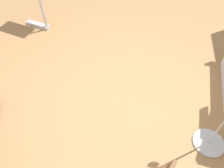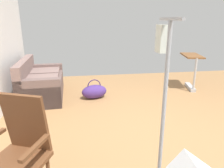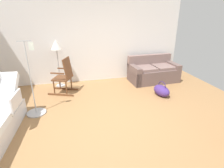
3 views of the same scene
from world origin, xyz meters
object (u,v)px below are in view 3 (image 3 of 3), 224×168
(couch, at_px, (153,72))
(iv_pole, at_px, (35,104))
(floor_lamp, at_px, (56,48))
(duffel_bag, at_px, (162,90))
(rocking_chair, at_px, (64,77))

(couch, bearing_deg, iv_pole, -159.21)
(couch, height_order, floor_lamp, floor_lamp)
(floor_lamp, bearing_deg, couch, -4.86)
(couch, relative_size, duffel_bag, 2.67)
(rocking_chair, xyz_separation_m, duffel_bag, (2.64, -0.85, -0.35))
(couch, height_order, duffel_bag, couch)
(floor_lamp, xyz_separation_m, iv_pole, (-0.51, -1.63, -0.98))
(duffel_bag, bearing_deg, couch, 76.38)
(couch, height_order, iv_pole, iv_pole)
(rocking_chair, distance_m, floor_lamp, 0.94)
(couch, distance_m, iv_pole, 3.85)
(floor_lamp, relative_size, duffel_bag, 2.41)
(duffel_bag, xyz_separation_m, iv_pole, (-3.32, -0.20, 0.10))
(rocking_chair, xyz_separation_m, iv_pole, (-0.67, -1.05, -0.25))
(couch, relative_size, rocking_chair, 1.56)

